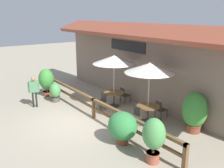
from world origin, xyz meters
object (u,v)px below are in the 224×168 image
object	(u,v)px
potted_plant_entrance_palm	(46,80)
potted_plant_broad_leaf	(123,126)
patio_umbrella_middle	(150,68)
potted_plant_small_flowering	(195,111)
patio_umbrella_near	(114,60)
chair_middle_wallside	(160,109)
potted_plant_tall_tropical	(154,137)
chair_near_wallside	(124,94)
potted_plant_corner_fern	(55,92)
chair_near_streetside	(102,100)
pedestrian	(34,88)
chair_middle_streetside	(135,116)
dining_table_near	(114,95)
dining_table_middle	(148,109)

from	to	relation	value
potted_plant_entrance_palm	potted_plant_broad_leaf	bearing A→B (deg)	0.29
patio_umbrella_middle	potted_plant_small_flowering	world-z (taller)	patio_umbrella_middle
patio_umbrella_near	potted_plant_broad_leaf	size ratio (longest dim) A/B	2.20
chair_middle_wallside	potted_plant_tall_tropical	size ratio (longest dim) A/B	0.55
chair_near_wallside	potted_plant_broad_leaf	world-z (taller)	potted_plant_broad_leaf
patio_umbrella_middle	potted_plant_corner_fern	bearing A→B (deg)	-156.15
patio_umbrella_near	chair_near_streetside	xyz separation A→B (m)	(-0.03, -0.75, -2.00)
potted_plant_small_flowering	pedestrian	bearing A→B (deg)	-147.52
chair_middle_wallside	potted_plant_entrance_palm	world-z (taller)	potted_plant_entrance_palm
potted_plant_broad_leaf	potted_plant_small_flowering	distance (m)	3.09
chair_middle_wallside	pedestrian	world-z (taller)	pedestrian
chair_middle_streetside	potted_plant_tall_tropical	distance (m)	2.83
dining_table_near	dining_table_middle	distance (m)	2.48
potted_plant_corner_fern	chair_middle_streetside	bearing A→B (deg)	16.55
chair_near_streetside	potted_plant_broad_leaf	distance (m)	3.62
chair_near_wallside	potted_plant_broad_leaf	xyz separation A→B (m)	(3.40, -2.85, 0.21)
potted_plant_entrance_palm	potted_plant_tall_tropical	bearing A→B (deg)	0.27
potted_plant_small_flowering	dining_table_near	bearing A→B (deg)	-169.19
patio_umbrella_near	chair_middle_wallside	size ratio (longest dim) A/B	3.22
potted_plant_tall_tropical	potted_plant_entrance_palm	size ratio (longest dim) A/B	0.96
pedestrian	chair_middle_wallside	bearing A→B (deg)	-34.44
chair_middle_wallside	potted_plant_tall_tropical	distance (m)	3.70
chair_near_wallside	chair_middle_streetside	bearing A→B (deg)	154.93
chair_near_streetside	chair_middle_streetside	bearing A→B (deg)	-1.21
dining_table_near	potted_plant_corner_fern	xyz separation A→B (m)	(-2.48, -2.17, -0.05)
patio_umbrella_near	chair_near_streetside	world-z (taller)	patio_umbrella_near
patio_umbrella_near	potted_plant_corner_fern	world-z (taller)	patio_umbrella_near
chair_near_streetside	potted_plant_corner_fern	size ratio (longest dim) A/B	0.80
chair_middle_wallside	chair_middle_streetside	bearing A→B (deg)	89.15
chair_near_wallside	potted_plant_entrance_palm	xyz separation A→B (m)	(-3.65, -2.89, 0.48)
patio_umbrella_near	dining_table_middle	distance (m)	3.09
chair_middle_streetside	potted_plant_small_flowering	xyz separation A→B (m)	(1.85, 1.53, 0.42)
potted_plant_tall_tropical	patio_umbrella_middle	bearing A→B (deg)	138.63
patio_umbrella_near	pedestrian	distance (m)	4.33
chair_near_wallside	potted_plant_tall_tropical	world-z (taller)	potted_plant_tall_tropical
chair_near_streetside	potted_plant_tall_tropical	distance (m)	5.11
potted_plant_tall_tropical	dining_table_middle	bearing A→B (deg)	138.63
potted_plant_tall_tropical	potted_plant_small_flowering	world-z (taller)	potted_plant_small_flowering
potted_plant_tall_tropical	pedestrian	xyz separation A→B (m)	(-7.18, -1.29, 0.12)
potted_plant_tall_tropical	potted_plant_entrance_palm	bearing A→B (deg)	-179.73
chair_near_wallside	patio_umbrella_middle	size ratio (longest dim) A/B	0.31
patio_umbrella_near	potted_plant_small_flowering	size ratio (longest dim) A/B	1.60
chair_near_wallside	potted_plant_broad_leaf	size ratio (longest dim) A/B	0.68
chair_near_streetside	pedestrian	xyz separation A→B (m)	(-2.27, -2.63, 0.58)
dining_table_near	potted_plant_broad_leaf	world-z (taller)	potted_plant_broad_leaf
chair_near_streetside	potted_plant_entrance_palm	bearing A→B (deg)	-161.83
patio_umbrella_middle	potted_plant_tall_tropical	size ratio (longest dim) A/B	1.76
chair_middle_streetside	potted_plant_entrance_palm	bearing A→B (deg)	-167.73
potted_plant_broad_leaf	patio_umbrella_middle	bearing A→B (deg)	111.60
patio_umbrella_middle	potted_plant_small_flowering	bearing A→B (deg)	23.74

